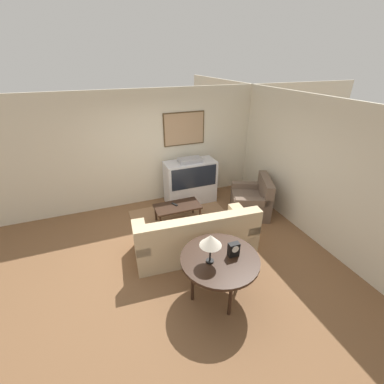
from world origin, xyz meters
TOP-DOWN VIEW (x-y plane):
  - ground_plane at (0.00, 0.00)m, footprint 12.00×12.00m
  - wall_back at (0.01, 2.13)m, footprint 12.00×0.10m
  - wall_right at (2.63, 0.00)m, footprint 0.06×12.00m
  - area_rug at (0.34, 0.86)m, footprint 2.17×1.73m
  - tv at (0.82, 1.68)m, footprint 1.23×0.57m
  - couch at (0.24, -0.15)m, footprint 2.27×1.07m
  - armchair at (1.98, 0.67)m, footprint 1.13×1.21m
  - coffee_table at (0.24, 0.91)m, footprint 0.99×0.51m
  - console_table at (0.19, -1.22)m, footprint 1.14×1.14m
  - table_lamp at (0.02, -1.24)m, footprint 0.30×0.30m
  - mantel_clock at (0.39, -1.24)m, footprint 0.16×0.10m
  - remote at (0.19, 0.97)m, footprint 0.11×0.16m

SIDE VIEW (x-z plane):
  - ground_plane at x=0.00m, z-range 0.00..0.00m
  - area_rug at x=0.34m, z-range 0.00..0.01m
  - armchair at x=1.98m, z-range -0.14..0.74m
  - couch at x=0.24m, z-range -0.14..0.78m
  - coffee_table at x=0.24m, z-range 0.16..0.58m
  - remote at x=0.19m, z-range 0.41..0.43m
  - tv at x=0.82m, z-range -0.03..1.13m
  - console_table at x=0.19m, z-range 0.31..1.06m
  - mantel_clock at x=0.39m, z-range 0.75..0.96m
  - table_lamp at x=0.02m, z-range 0.89..1.34m
  - wall_right at x=2.63m, z-range 0.00..2.70m
  - wall_back at x=0.01m, z-range 0.01..2.71m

